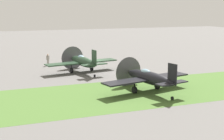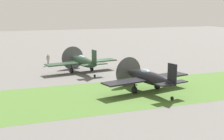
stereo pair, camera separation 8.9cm
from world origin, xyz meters
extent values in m
plane|color=#605E5B|center=(0.00, 0.00, 0.00)|extent=(160.00, 160.00, 0.00)
cube|color=#476B2D|center=(0.00, -12.45, 0.00)|extent=(120.00, 11.00, 0.01)
ellipsoid|color=#233D28|center=(-1.83, -0.88, 1.47)|extent=(2.34, 6.98, 1.25)
cube|color=#233D28|center=(-1.89, -0.48, 1.31)|extent=(9.85, 3.25, 0.14)
cube|color=#233D28|center=(-1.33, -3.97, 2.37)|extent=(0.28, 1.11, 1.92)
cube|color=#233D28|center=(-1.33, -3.97, 1.57)|extent=(3.34, 1.42, 0.10)
cone|color=#B7B24C|center=(-2.42, 2.76, 1.47)|extent=(0.75, 0.80, 0.65)
cylinder|color=#4C4C51|center=(-2.39, 2.56, 1.47)|extent=(3.20, 0.56, 3.23)
ellipsoid|color=#8CB2C6|center=(-1.93, -0.28, 1.90)|extent=(0.92, 1.51, 0.71)
cylinder|color=black|center=(-3.36, -0.61, 0.34)|extent=(0.33, 0.71, 0.69)
cylinder|color=black|center=(-3.36, -0.61, 0.83)|extent=(0.12, 0.12, 0.97)
cylinder|color=black|center=(-0.46, -0.14, 0.34)|extent=(0.33, 0.71, 0.69)
cylinder|color=black|center=(-0.46, -0.14, 0.83)|extent=(0.12, 0.12, 0.97)
cylinder|color=black|center=(-1.31, -4.07, 0.16)|extent=(0.17, 0.34, 0.32)
ellipsoid|color=black|center=(1.56, -12.97, 1.49)|extent=(2.75, 7.11, 1.28)
cube|color=black|center=(1.48, -12.56, 1.34)|extent=(10.03, 3.83, 0.14)
cube|color=black|center=(2.25, -16.09, 2.42)|extent=(0.34, 1.13, 1.96)
cube|color=black|center=(2.25, -16.09, 1.60)|extent=(3.42, 1.61, 0.10)
cone|color=#B7B24C|center=(0.76, -9.30, 1.49)|extent=(0.80, 0.85, 0.66)
cylinder|color=#4C4C51|center=(0.80, -9.50, 1.49)|extent=(3.23, 0.75, 3.30)
ellipsoid|color=#8CB2C6|center=(1.43, -12.36, 1.94)|extent=(1.01, 1.56, 0.72)
cylinder|color=black|center=(0.00, -12.78, 0.35)|extent=(0.37, 0.73, 0.70)
cylinder|color=black|center=(0.00, -12.78, 0.84)|extent=(0.12, 0.12, 0.99)
cylinder|color=black|center=(2.91, -12.14, 0.35)|extent=(0.37, 0.73, 0.70)
cylinder|color=black|center=(2.91, -12.14, 0.84)|extent=(0.12, 0.12, 0.99)
cylinder|color=black|center=(2.27, -16.19, 0.16)|extent=(0.19, 0.35, 0.33)
cylinder|color=#9E998E|center=(-5.21, 5.92, 0.44)|extent=(0.30, 0.30, 0.88)
cylinder|color=#9E998E|center=(-5.21, 5.92, 1.19)|extent=(0.38, 0.38, 0.62)
sphere|color=tan|center=(-5.21, 5.92, 1.61)|extent=(0.23, 0.23, 0.23)
cylinder|color=#9E998E|center=(-5.41, 5.76, 1.19)|extent=(0.11, 0.11, 0.59)
cylinder|color=#9E998E|center=(-5.00, 6.08, 1.19)|extent=(0.11, 0.11, 0.59)
cone|color=orange|center=(4.87, -7.09, 0.22)|extent=(0.36, 0.36, 0.44)
camera|label=1|loc=(-13.41, -41.40, 8.46)|focal=52.50mm
camera|label=2|loc=(-13.33, -41.43, 8.46)|focal=52.50mm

